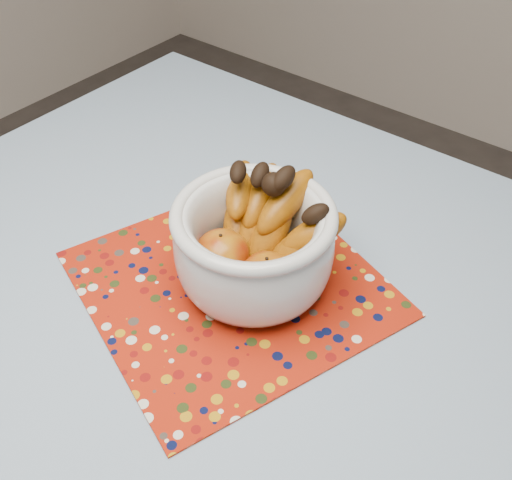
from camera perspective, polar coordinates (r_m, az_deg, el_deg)
table at (r=0.95m, az=-6.59°, el=-12.08°), size 1.20×1.20×0.75m
tablecloth at (r=0.89m, az=-7.00°, el=-8.99°), size 1.32×1.32×0.01m
placemat at (r=0.94m, az=-2.40°, el=-4.14°), size 0.54×0.54×0.00m
fruit_bowl at (r=0.89m, az=0.17°, el=0.52°), size 0.30×0.26×0.19m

